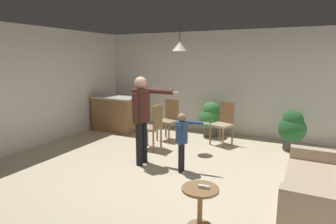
{
  "coord_description": "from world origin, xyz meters",
  "views": [
    {
      "loc": [
        2.26,
        -4.17,
        2.01
      ],
      "look_at": [
        -0.05,
        0.57,
        1.0
      ],
      "focal_mm": 30.32,
      "sensor_mm": 36.0,
      "label": 1
    }
  ],
  "objects_px": {
    "potted_plant_corner": "(292,128)",
    "dining_chair_by_counter": "(224,122)",
    "side_table_by_couch": "(200,203)",
    "person_adult": "(142,111)",
    "person_child": "(182,136)",
    "kitchen_counter": "(116,114)",
    "couch_floral": "(325,190)",
    "dining_chair_centre_back": "(153,125)",
    "spare_remote_on_table": "(204,187)",
    "dining_chair_near_wall": "(169,118)",
    "potted_plant_by_wall": "(211,118)"
  },
  "relations": [
    {
      "from": "spare_remote_on_table",
      "to": "dining_chair_near_wall",
      "type": "bearing_deg",
      "value": 121.84
    },
    {
      "from": "kitchen_counter",
      "to": "potted_plant_corner",
      "type": "xyz_separation_m",
      "value": [
        4.51,
        0.3,
        0.02
      ]
    },
    {
      "from": "person_child",
      "to": "dining_chair_by_counter",
      "type": "relative_size",
      "value": 1.07
    },
    {
      "from": "dining_chair_by_counter",
      "to": "dining_chair_centre_back",
      "type": "height_order",
      "value": "same"
    },
    {
      "from": "couch_floral",
      "to": "spare_remote_on_table",
      "type": "height_order",
      "value": "couch_floral"
    },
    {
      "from": "kitchen_counter",
      "to": "potted_plant_corner",
      "type": "relative_size",
      "value": 1.4
    },
    {
      "from": "dining_chair_centre_back",
      "to": "potted_plant_by_wall",
      "type": "distance_m",
      "value": 1.77
    },
    {
      "from": "spare_remote_on_table",
      "to": "dining_chair_centre_back",
      "type": "bearing_deg",
      "value": 129.89
    },
    {
      "from": "dining_chair_by_counter",
      "to": "potted_plant_corner",
      "type": "bearing_deg",
      "value": -148.13
    },
    {
      "from": "person_adult",
      "to": "person_child",
      "type": "bearing_deg",
      "value": 90.0
    },
    {
      "from": "potted_plant_corner",
      "to": "dining_chair_near_wall",
      "type": "bearing_deg",
      "value": -170.7
    },
    {
      "from": "person_child",
      "to": "potted_plant_corner",
      "type": "bearing_deg",
      "value": 136.84
    },
    {
      "from": "potted_plant_corner",
      "to": "dining_chair_by_counter",
      "type": "bearing_deg",
      "value": -169.95
    },
    {
      "from": "person_child",
      "to": "side_table_by_couch",
      "type": "bearing_deg",
      "value": 24.6
    },
    {
      "from": "person_child",
      "to": "dining_chair_by_counter",
      "type": "height_order",
      "value": "person_child"
    },
    {
      "from": "potted_plant_by_wall",
      "to": "dining_chair_by_counter",
      "type": "bearing_deg",
      "value": -47.46
    },
    {
      "from": "couch_floral",
      "to": "dining_chair_near_wall",
      "type": "height_order",
      "value": "same"
    },
    {
      "from": "kitchen_counter",
      "to": "dining_chair_by_counter",
      "type": "bearing_deg",
      "value": 0.77
    },
    {
      "from": "dining_chair_near_wall",
      "to": "dining_chair_centre_back",
      "type": "height_order",
      "value": "same"
    },
    {
      "from": "kitchen_counter",
      "to": "dining_chair_near_wall",
      "type": "xyz_separation_m",
      "value": [
        1.73,
        -0.16,
        0.07
      ]
    },
    {
      "from": "person_adult",
      "to": "dining_chair_centre_back",
      "type": "bearing_deg",
      "value": -162.6
    },
    {
      "from": "dining_chair_by_counter",
      "to": "spare_remote_on_table",
      "type": "height_order",
      "value": "dining_chair_by_counter"
    },
    {
      "from": "side_table_by_couch",
      "to": "dining_chair_by_counter",
      "type": "relative_size",
      "value": 0.52
    },
    {
      "from": "dining_chair_by_counter",
      "to": "dining_chair_near_wall",
      "type": "distance_m",
      "value": 1.33
    },
    {
      "from": "person_child",
      "to": "dining_chair_by_counter",
      "type": "bearing_deg",
      "value": 167.76
    },
    {
      "from": "person_child",
      "to": "dining_chair_centre_back",
      "type": "bearing_deg",
      "value": -135.27
    },
    {
      "from": "side_table_by_couch",
      "to": "person_adult",
      "type": "xyz_separation_m",
      "value": [
        -1.7,
        1.51,
        0.71
      ]
    },
    {
      "from": "couch_floral",
      "to": "dining_chair_by_counter",
      "type": "relative_size",
      "value": 1.82
    },
    {
      "from": "side_table_by_couch",
      "to": "person_adult",
      "type": "height_order",
      "value": "person_adult"
    },
    {
      "from": "person_child",
      "to": "spare_remote_on_table",
      "type": "height_order",
      "value": "person_child"
    },
    {
      "from": "spare_remote_on_table",
      "to": "person_child",
      "type": "bearing_deg",
      "value": 121.44
    },
    {
      "from": "couch_floral",
      "to": "person_adult",
      "type": "xyz_separation_m",
      "value": [
        -3.04,
        0.49,
        0.71
      ]
    },
    {
      "from": "kitchen_counter",
      "to": "dining_chair_by_counter",
      "type": "xyz_separation_m",
      "value": [
        3.05,
        0.04,
        0.07
      ]
    },
    {
      "from": "couch_floral",
      "to": "dining_chair_by_counter",
      "type": "distance_m",
      "value": 3.13
    },
    {
      "from": "couch_floral",
      "to": "side_table_by_couch",
      "type": "distance_m",
      "value": 1.68
    },
    {
      "from": "person_adult",
      "to": "potted_plant_by_wall",
      "type": "height_order",
      "value": "person_adult"
    },
    {
      "from": "kitchen_counter",
      "to": "person_adult",
      "type": "height_order",
      "value": "person_adult"
    },
    {
      "from": "person_adult",
      "to": "person_child",
      "type": "height_order",
      "value": "person_adult"
    },
    {
      "from": "couch_floral",
      "to": "spare_remote_on_table",
      "type": "relative_size",
      "value": 13.97
    },
    {
      "from": "dining_chair_centre_back",
      "to": "potted_plant_by_wall",
      "type": "height_order",
      "value": "dining_chair_centre_back"
    },
    {
      "from": "dining_chair_near_wall",
      "to": "potted_plant_corner",
      "type": "height_order",
      "value": "dining_chair_near_wall"
    },
    {
      "from": "couch_floral",
      "to": "person_child",
      "type": "bearing_deg",
      "value": 79.0
    },
    {
      "from": "person_adult",
      "to": "kitchen_counter",
      "type": "bearing_deg",
      "value": -131.88
    },
    {
      "from": "dining_chair_by_counter",
      "to": "dining_chair_near_wall",
      "type": "height_order",
      "value": "same"
    },
    {
      "from": "potted_plant_corner",
      "to": "side_table_by_couch",
      "type": "bearing_deg",
      "value": -102.43
    },
    {
      "from": "person_child",
      "to": "person_adult",
      "type": "bearing_deg",
      "value": -96.98
    },
    {
      "from": "dining_chair_by_counter",
      "to": "potted_plant_by_wall",
      "type": "distance_m",
      "value": 0.72
    },
    {
      "from": "couch_floral",
      "to": "spare_remote_on_table",
      "type": "distance_m",
      "value": 1.66
    },
    {
      "from": "person_adult",
      "to": "person_child",
      "type": "distance_m",
      "value": 0.91
    },
    {
      "from": "dining_chair_near_wall",
      "to": "potted_plant_corner",
      "type": "distance_m",
      "value": 2.82
    }
  ]
}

